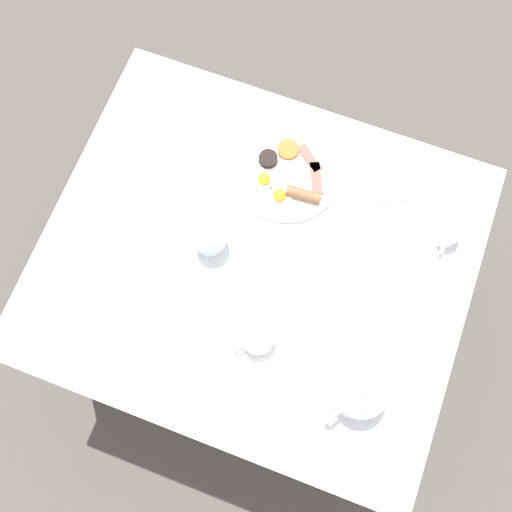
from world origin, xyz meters
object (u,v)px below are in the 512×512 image
(breakfast_plate, at_px, (289,176))
(teacup_with_saucer_left, at_px, (258,339))
(napkin_folded, at_px, (397,186))
(knife_by_plate, at_px, (163,356))
(creamer_jug, at_px, (447,234))
(teapot_near, at_px, (358,392))
(spoon_for_tea, at_px, (384,273))
(fork_by_plate, at_px, (125,218))
(water_glass_tall, at_px, (209,235))
(fork_spare, at_px, (183,119))

(breakfast_plate, distance_m, teacup_with_saucer_left, 0.43)
(napkin_folded, bearing_deg, knife_by_plate, -32.79)
(teacup_with_saucer_left, bearing_deg, creamer_jug, 139.46)
(teapot_near, bearing_deg, spoon_for_tea, 31.53)
(knife_by_plate, bearing_deg, creamer_jug, 133.64)
(creamer_jug, height_order, fork_by_plate, creamer_jug)
(knife_by_plate, bearing_deg, spoon_for_tea, 131.23)
(breakfast_plate, bearing_deg, knife_by_plate, -13.07)
(breakfast_plate, xyz_separation_m, teapot_near, (0.46, 0.33, 0.04))
(teacup_with_saucer_left, height_order, creamer_jug, teacup_with_saucer_left)
(breakfast_plate, distance_m, napkin_folded, 0.28)
(teacup_with_saucer_left, height_order, water_glass_tall, water_glass_tall)
(fork_by_plate, relative_size, fork_spare, 0.96)
(water_glass_tall, xyz_separation_m, fork_spare, (-0.29, -0.19, -0.05))
(water_glass_tall, bearing_deg, creamer_jug, 111.40)
(breakfast_plate, xyz_separation_m, teacup_with_saucer_left, (0.42, 0.07, 0.02))
(teapot_near, distance_m, knife_by_plate, 0.46)
(knife_by_plate, distance_m, fork_spare, 0.62)
(water_glass_tall, bearing_deg, breakfast_plate, 151.68)
(water_glass_tall, distance_m, knife_by_plate, 0.31)
(teacup_with_saucer_left, bearing_deg, water_glass_tall, -134.35)
(fork_by_plate, xyz_separation_m, fork_spare, (-0.31, 0.03, 0.00))
(creamer_jug, height_order, fork_spare, creamer_jug)
(water_glass_tall, height_order, knife_by_plate, water_glass_tall)
(creamer_jug, distance_m, fork_by_plate, 0.80)
(napkin_folded, xyz_separation_m, spoon_for_tea, (0.23, 0.04, -0.00))
(teapot_near, xyz_separation_m, napkin_folded, (-0.53, -0.06, -0.04))
(spoon_for_tea, xyz_separation_m, fork_spare, (-0.22, -0.62, 0.00))
(teacup_with_saucer_left, bearing_deg, knife_by_plate, -60.14)
(creamer_jug, height_order, spoon_for_tea, creamer_jug)
(creamer_jug, bearing_deg, breakfast_plate, -92.37)
(teapot_near, height_order, spoon_for_tea, teapot_near)
(breakfast_plate, distance_m, water_glass_tall, 0.26)
(water_glass_tall, xyz_separation_m, knife_by_plate, (0.30, -0.00, -0.05))
(water_glass_tall, xyz_separation_m, napkin_folded, (-0.30, 0.39, -0.05))
(spoon_for_tea, bearing_deg, teacup_with_saucer_left, -41.47)
(teapot_near, bearing_deg, knife_by_plate, 127.29)
(teacup_with_saucer_left, distance_m, spoon_for_tea, 0.35)
(water_glass_tall, relative_size, napkin_folded, 0.68)
(napkin_folded, distance_m, knife_by_plate, 0.72)
(breakfast_plate, bearing_deg, water_glass_tall, -28.32)
(teacup_with_saucer_left, distance_m, knife_by_plate, 0.23)
(creamer_jug, distance_m, napkin_folded, 0.18)
(teapot_near, relative_size, fork_spare, 1.04)
(teapot_near, xyz_separation_m, knife_by_plate, (0.08, -0.45, -0.04))
(breakfast_plate, relative_size, spoon_for_tea, 2.30)
(water_glass_tall, height_order, creamer_jug, water_glass_tall)
(breakfast_plate, height_order, napkin_folded, breakfast_plate)
(teacup_with_saucer_left, distance_m, creamer_jug, 0.53)
(fork_spare, bearing_deg, creamer_jug, 84.07)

